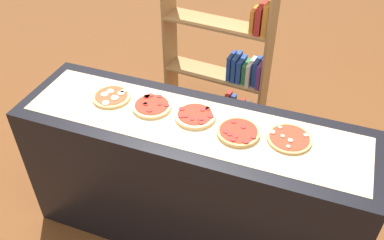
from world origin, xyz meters
TOP-DOWN VIEW (x-y plane):
  - ground_plane at (0.00, 0.00)m, footprint 12.00×12.00m
  - counter at (0.00, 0.00)m, footprint 2.01×0.59m
  - parchment_paper at (0.00, 0.00)m, footprint 1.89×0.44m
  - pizza_mozzarella_0 at (-0.52, 0.05)m, footprint 0.22×0.22m
  - pizza_pepperoni_1 at (-0.26, 0.05)m, footprint 0.22×0.22m
  - pizza_pepperoni_2 at (0.00, 0.05)m, footprint 0.23×0.23m
  - pizza_pepperoni_3 at (0.26, -0.00)m, footprint 0.23×0.23m
  - pizza_mushroom_4 at (0.52, 0.05)m, footprint 0.23×0.23m
  - bookshelf at (-0.12, 1.18)m, footprint 0.89×0.30m

SIDE VIEW (x-z plane):
  - ground_plane at x=0.00m, z-range 0.00..0.00m
  - counter at x=0.00m, z-range 0.00..0.93m
  - bookshelf at x=-0.12m, z-range -0.10..1.30m
  - parchment_paper at x=0.00m, z-range 0.93..0.93m
  - pizza_mushroom_4 at x=0.52m, z-range 0.93..0.95m
  - pizza_mozzarella_0 at x=-0.52m, z-range 0.93..0.96m
  - pizza_pepperoni_1 at x=-0.26m, z-range 0.93..0.96m
  - pizza_pepperoni_3 at x=0.26m, z-range 0.93..0.96m
  - pizza_pepperoni_2 at x=0.00m, z-range 0.93..0.96m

